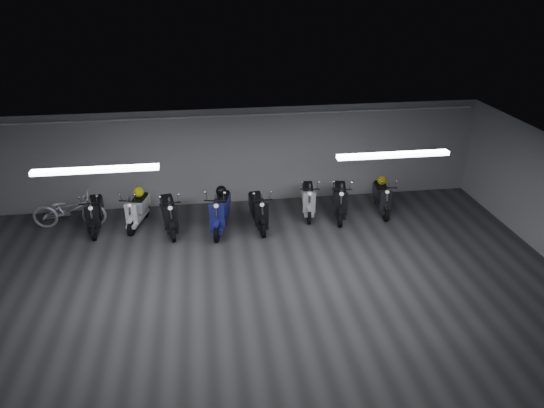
{
  "coord_description": "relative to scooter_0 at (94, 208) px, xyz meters",
  "views": [
    {
      "loc": [
        -0.89,
        -8.39,
        6.31
      ],
      "look_at": [
        0.66,
        2.5,
        1.05
      ],
      "focal_mm": 33.06,
      "sensor_mm": 36.0,
      "label": 1
    }
  ],
  "objects": [
    {
      "name": "bicycle",
      "position": [
        -0.7,
        0.26,
        -0.01
      ],
      "size": [
        1.91,
        0.75,
        1.22
      ],
      "primitive_type": "imported",
      "rotation": [
        0.0,
        0.0,
        1.52
      ],
      "color": "white",
      "rests_on": "floor"
    },
    {
      "name": "scooter_9",
      "position": [
        7.77,
        -0.04,
        -0.02
      ],
      "size": [
        0.72,
        1.66,
        1.2
      ],
      "primitive_type": null,
      "rotation": [
        0.0,
        0.0,
        -0.12
      ],
      "color": "black",
      "rests_on": "floor"
    },
    {
      "name": "scooter_6",
      "position": [
        5.68,
        0.1,
        0.0
      ],
      "size": [
        0.79,
        1.74,
        1.25
      ],
      "primitive_type": null,
      "rotation": [
        0.0,
        0.0,
        -0.14
      ],
      "color": "silver",
      "rests_on": "floor"
    },
    {
      "name": "scooter_5",
      "position": [
        4.24,
        -0.42,
        0.01
      ],
      "size": [
        0.7,
        1.74,
        1.27
      ],
      "primitive_type": null,
      "rotation": [
        0.0,
        0.0,
        0.08
      ],
      "color": "black",
      "rests_on": "floor"
    },
    {
      "name": "scooter_4",
      "position": [
        3.24,
        -0.46,
        0.07
      ],
      "size": [
        1.0,
        1.96,
        1.39
      ],
      "primitive_type": null,
      "rotation": [
        0.0,
        0.0,
        -0.21
      ],
      "color": "navy",
      "rests_on": "floor"
    },
    {
      "name": "fluor_strip_right",
      "position": [
        6.82,
        -2.78,
        2.12
      ],
      "size": [
        2.4,
        0.18,
        0.08
      ],
      "primitive_type": "cube",
      "color": "white",
      "rests_on": "ceiling"
    },
    {
      "name": "scooter_2",
      "position": [
        1.08,
        0.08,
        -0.03
      ],
      "size": [
        0.92,
        1.69,
        1.19
      ],
      "primitive_type": null,
      "rotation": [
        0.0,
        0.0,
        -0.25
      ],
      "color": "white",
      "rests_on": "floor"
    },
    {
      "name": "scooter_3",
      "position": [
        1.92,
        -0.33,
        0.03
      ],
      "size": [
        0.85,
        1.82,
        1.3
      ],
      "primitive_type": null,
      "rotation": [
        0.0,
        0.0,
        0.16
      ],
      "color": "black",
      "rests_on": "floor"
    },
    {
      "name": "helmet_1",
      "position": [
        1.13,
        0.3,
        0.26
      ],
      "size": [
        0.28,
        0.28,
        0.28
      ],
      "primitive_type": "sphere",
      "color": "#DEE20D",
      "rests_on": "scooter_2"
    },
    {
      "name": "back_wall",
      "position": [
        3.82,
        1.23,
        0.78
      ],
      "size": [
        14.0,
        0.01,
        2.8
      ],
      "primitive_type": "cube",
      "color": "#9D9D9F",
      "rests_on": "ground"
    },
    {
      "name": "fluor_strip_left",
      "position": [
        0.82,
        -2.78,
        2.12
      ],
      "size": [
        2.4,
        0.18,
        0.08
      ],
      "primitive_type": "cube",
      "color": "white",
      "rests_on": "ceiling"
    },
    {
      "name": "helmet_0",
      "position": [
        7.8,
        0.18,
        0.24
      ],
      "size": [
        0.25,
        0.25,
        0.25
      ],
      "primitive_type": "sphere",
      "color": "#C2AA0B",
      "rests_on": "scooter_9"
    },
    {
      "name": "helmet_2",
      "position": [
        3.29,
        -0.21,
        0.38
      ],
      "size": [
        0.28,
        0.28,
        0.28
      ],
      "primitive_type": "sphere",
      "color": "black",
      "rests_on": "scooter_4"
    },
    {
      "name": "ceiling",
      "position": [
        3.82,
        -3.78,
        2.18
      ],
      "size": [
        14.0,
        10.0,
        0.01
      ],
      "primitive_type": "cube",
      "color": "gray",
      "rests_on": "ground"
    },
    {
      "name": "conduit",
      "position": [
        3.82,
        1.14,
        2.0
      ],
      "size": [
        13.6,
        0.05,
        0.05
      ],
      "primitive_type": "cylinder",
      "rotation": [
        0.0,
        1.57,
        0.0
      ],
      "color": "white",
      "rests_on": "back_wall"
    },
    {
      "name": "scooter_8",
      "position": [
        6.52,
        -0.14,
        0.04
      ],
      "size": [
        0.96,
        1.86,
        1.32
      ],
      "primitive_type": null,
      "rotation": [
        0.0,
        0.0,
        -0.22
      ],
      "color": "black",
      "rests_on": "floor"
    },
    {
      "name": "scooter_0",
      "position": [
        0.0,
        0.0,
        0.0
      ],
      "size": [
        0.66,
        1.71,
        1.25
      ],
      "primitive_type": null,
      "rotation": [
        0.0,
        0.0,
        0.06
      ],
      "color": "black",
      "rests_on": "floor"
    },
    {
      "name": "floor",
      "position": [
        3.82,
        -3.78,
        -0.63
      ],
      "size": [
        14.0,
        10.0,
        0.01
      ],
      "primitive_type": "cube",
      "color": "#323234",
      "rests_on": "ground"
    }
  ]
}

